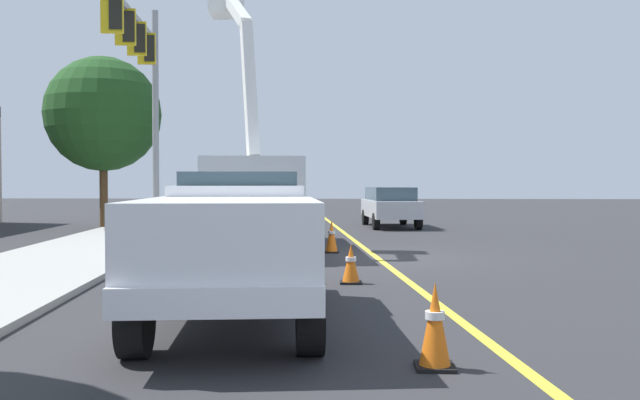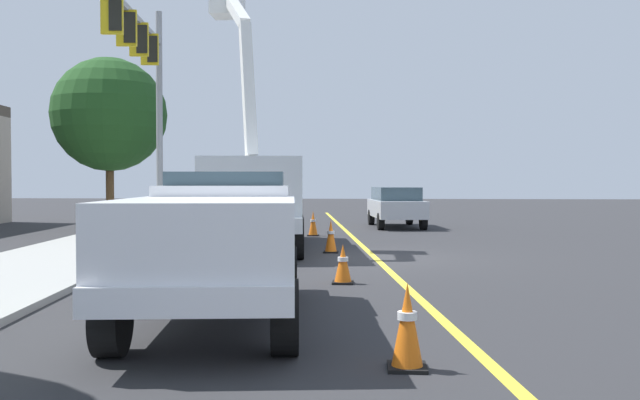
# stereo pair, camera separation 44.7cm
# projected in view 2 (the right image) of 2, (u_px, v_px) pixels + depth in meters

# --- Properties ---
(ground) EXTENTS (120.00, 120.00, 0.00)m
(ground) POSITION_uv_depth(u_px,v_px,m) (375.00, 258.00, 16.92)
(ground) COLOR #2D2D30
(sidewalk_far_side) EXTENTS (60.03, 10.26, 0.12)m
(sidewalk_far_side) POSITION_uv_depth(u_px,v_px,m) (65.00, 257.00, 16.61)
(sidewalk_far_side) COLOR #9E9E99
(sidewalk_far_side) RESTS_ON ground
(lane_centre_stripe) EXTENTS (49.71, 5.73, 0.01)m
(lane_centre_stripe) POSITION_uv_depth(u_px,v_px,m) (375.00, 258.00, 16.92)
(lane_centre_stripe) COLOR yellow
(lane_centre_stripe) RESTS_ON ground
(utility_bucket_truck) EXTENTS (8.43, 3.40, 8.09)m
(utility_bucket_truck) POSITION_uv_depth(u_px,v_px,m) (257.00, 191.00, 19.48)
(utility_bucket_truck) COLOR silver
(utility_bucket_truck) RESTS_ON ground
(service_pickup_truck) EXTENTS (5.80, 2.71, 2.06)m
(service_pickup_truck) POSITION_uv_depth(u_px,v_px,m) (217.00, 240.00, 9.16)
(service_pickup_truck) COLOR white
(service_pickup_truck) RESTS_ON ground
(passing_minivan) EXTENTS (4.98, 2.42, 1.69)m
(passing_minivan) POSITION_uv_depth(u_px,v_px,m) (396.00, 204.00, 28.48)
(passing_minivan) COLOR silver
(passing_minivan) RESTS_ON ground
(traffic_cone_leading) EXTENTS (0.40, 0.40, 0.89)m
(traffic_cone_leading) POSITION_uv_depth(u_px,v_px,m) (407.00, 326.00, 6.84)
(traffic_cone_leading) COLOR black
(traffic_cone_leading) RESTS_ON ground
(traffic_cone_mid_front) EXTENTS (0.40, 0.40, 0.74)m
(traffic_cone_mid_front) POSITION_uv_depth(u_px,v_px,m) (343.00, 264.00, 12.62)
(traffic_cone_mid_front) COLOR black
(traffic_cone_mid_front) RESTS_ON ground
(traffic_cone_mid_rear) EXTENTS (0.40, 0.40, 0.89)m
(traffic_cone_mid_rear) POSITION_uv_depth(u_px,v_px,m) (331.00, 237.00, 18.15)
(traffic_cone_mid_rear) COLOR black
(traffic_cone_mid_rear) RESTS_ON ground
(traffic_cone_trailing) EXTENTS (0.40, 0.40, 0.88)m
(traffic_cone_trailing) POSITION_uv_depth(u_px,v_px,m) (313.00, 224.00, 23.83)
(traffic_cone_trailing) COLOR black
(traffic_cone_trailing) RESTS_ON ground
(traffic_signal_mast) EXTENTS (6.86, 1.07, 7.77)m
(traffic_signal_mast) POSITION_uv_depth(u_px,v_px,m) (145.00, 68.00, 20.90)
(traffic_signal_mast) COLOR gray
(traffic_signal_mast) RESTS_ON ground
(street_tree_right) EXTENTS (4.55, 4.55, 6.89)m
(street_tree_right) POSITION_uv_depth(u_px,v_px,m) (109.00, 115.00, 27.01)
(street_tree_right) COLOR brown
(street_tree_right) RESTS_ON ground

